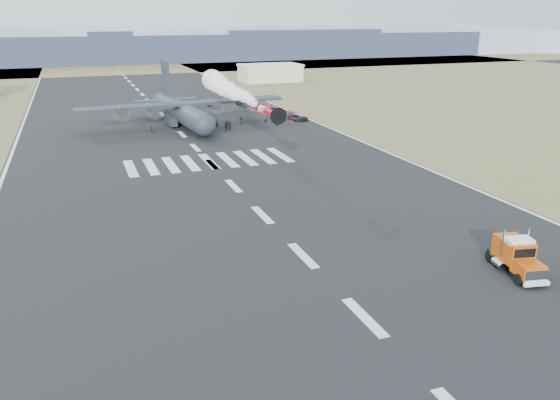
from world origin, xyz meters
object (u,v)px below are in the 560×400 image
hangar_right (270,73)px  crew_a (152,129)px  support_vehicle (298,118)px  crew_h (197,129)px  crew_g (217,123)px  crew_d (226,127)px  crew_e (241,121)px  transport_aircraft (181,110)px  semi_truck (516,255)px  aerobatic_biplane (273,113)px  crew_c (192,126)px  crew_f (227,124)px  crew_b (230,126)px

hangar_right → crew_a: bearing=-124.3°
support_vehicle → crew_h: size_ratio=3.00×
crew_g → crew_h: size_ratio=1.19×
crew_d → crew_e: crew_d is taller
hangar_right → transport_aircraft: (-44.18, -68.63, 0.15)m
semi_truck → support_vehicle: 75.90m
crew_h → hangar_right: bearing=46.5°
semi_truck → aerobatic_biplane: 33.45m
semi_truck → crew_d: (-7.65, 69.29, -0.77)m
semi_truck → crew_a: size_ratio=4.51×
crew_c → crew_h: crew_c is taller
hangar_right → crew_f: 83.83m
aerobatic_biplane → transport_aircraft: bearing=94.4°
transport_aircraft → crew_g: 8.24m
aerobatic_biplane → crew_f: aerobatic_biplane is taller
crew_h → aerobatic_biplane: bearing=-102.8°
semi_truck → crew_c: 73.98m
support_vehicle → crew_a: bearing=123.2°
crew_b → crew_d: crew_b is taller
crew_b → crew_c: (-7.05, 2.46, -0.02)m
crew_c → crew_e: (10.96, 2.75, -0.04)m
crew_f → crew_b: bearing=-21.6°
crew_c → crew_g: (5.53, 1.83, 0.10)m
semi_truck → crew_a: semi_truck is taller
crew_c → crew_d: 6.89m
semi_truck → support_vehicle: (10.12, 75.21, -0.96)m
crew_b → crew_h: bearing=45.3°
crew_d → crew_h: size_ratio=1.09×
semi_truck → crew_d: 69.72m
crew_a → crew_h: (8.35, -2.45, -0.05)m
hangar_right → crew_h: hangar_right is taller
crew_d → crew_f: crew_d is taller
crew_c → hangar_right: bearing=-82.2°
aerobatic_biplane → support_vehicle: bearing=65.4°
crew_g → crew_f: bearing=73.8°
crew_a → crew_b: size_ratio=0.97×
crew_a → crew_e: bearing=-94.7°
hangar_right → crew_a: (-51.29, -75.05, -2.18)m
support_vehicle → crew_g: (-18.21, -0.67, 0.28)m
crew_d → crew_e: bearing=-88.5°
crew_f → transport_aircraft: bearing=-153.9°
crew_e → crew_b: bearing=-39.3°
crew_h → semi_truck: bearing=-93.8°
crew_a → crew_g: 13.57m
semi_truck → transport_aircraft: transport_aircraft is taller
crew_c → crew_d: (5.98, -3.42, 0.02)m
crew_c → crew_h: size_ratio=1.07×
semi_truck → crew_e: bearing=103.7°
hangar_right → transport_aircraft: size_ratio=0.48×
crew_e → crew_d: bearing=-41.4°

